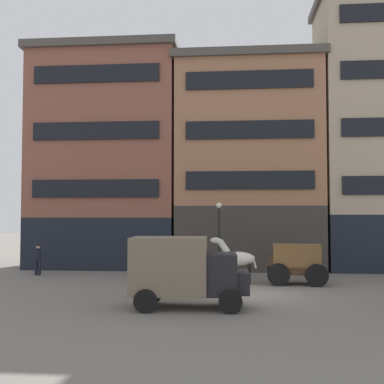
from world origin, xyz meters
TOP-DOWN VIEW (x-y plane):
  - ground_plane at (0.00, 0.00)m, footprint 120.00×120.00m
  - building_far_left at (-9.06, 10.23)m, footprint 9.96×5.89m
  - building_center_left at (0.38, 10.23)m, footprint 9.63×5.89m
  - cargo_wagon at (2.48, 3.09)m, footprint 3.00×1.71m
  - draft_horse at (-0.47, 3.10)m, footprint 2.35×0.73m
  - delivery_truck_near at (-2.42, -3.11)m, footprint 4.41×2.27m
  - pedestrian_officer at (-11.66, 5.25)m, footprint 0.50×0.50m
  - streetlamp_curbside at (-1.40, 5.73)m, footprint 0.32×0.32m

SIDE VIEW (x-z plane):
  - ground_plane at x=0.00m, z-range 0.00..0.00m
  - pedestrian_officer at x=-11.66m, z-range 0.08..1.88m
  - cargo_wagon at x=2.48m, z-range 0.16..2.14m
  - draft_horse at x=-0.47m, z-range 0.12..2.42m
  - delivery_truck_near at x=-2.42m, z-range 0.11..2.73m
  - streetlamp_curbside at x=-1.40m, z-range 0.61..4.73m
  - building_center_left at x=0.38m, z-range 0.04..13.65m
  - building_far_left at x=-9.06m, z-range 0.04..14.53m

